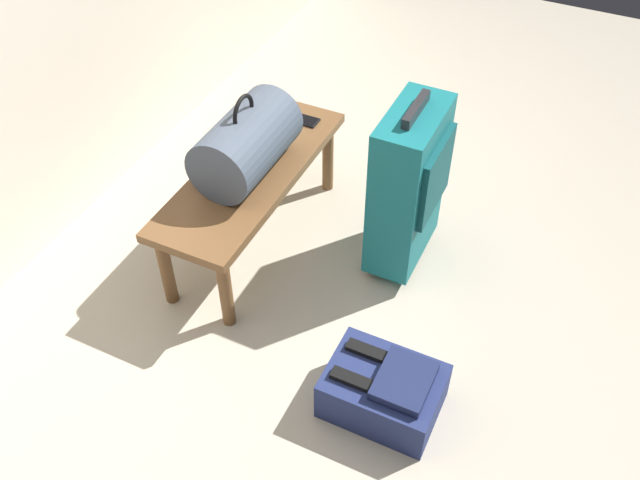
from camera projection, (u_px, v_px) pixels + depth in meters
name	position (u px, v px, depth m)	size (l,w,h in m)	color
ground_plane	(378.00, 399.00, 2.42)	(6.60, 6.60, 0.00)	#B2A893
bench	(251.00, 180.00, 2.76)	(1.00, 0.36, 0.38)	brown
duffel_bag_slate	(246.00, 143.00, 2.62)	(0.44, 0.26, 0.34)	#475160
cell_phone	(302.00, 119.00, 2.96)	(0.07, 0.14, 0.01)	black
suitcase_upright_teal	(408.00, 186.00, 2.65)	(0.38, 0.21, 0.74)	#14666B
backpack_navy	(384.00, 390.00, 2.33)	(0.28, 0.38, 0.21)	navy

